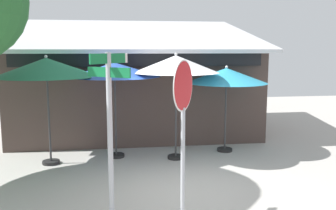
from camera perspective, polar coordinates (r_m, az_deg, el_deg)
ground_plane at (r=8.26m, az=2.85°, el=-12.62°), size 28.00×28.00×0.10m
cafe_building at (r=13.57m, az=-5.14°, el=2.94°), size 8.42×6.02×4.16m
street_sign_post at (r=6.11m, az=-8.99°, el=-2.44°), size 0.69×0.74×2.90m
stop_sign at (r=5.86m, az=2.35°, el=-0.98°), size 0.44×0.71×2.79m
patio_umbrella_forest_green_left at (r=9.72m, az=-18.31°, el=5.49°), size 2.56×2.56×2.80m
patio_umbrella_royal_blue_center at (r=9.95m, az=-8.29°, el=5.35°), size 2.46×2.46×2.67m
patio_umbrella_ivory_right at (r=9.69m, az=1.24°, el=6.25°), size 2.28×2.28×2.86m
patio_umbrella_teal_far_right at (r=10.58m, az=9.03°, el=4.44°), size 2.31×2.31×2.49m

